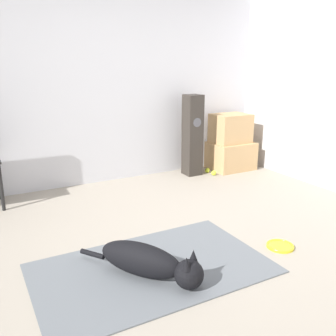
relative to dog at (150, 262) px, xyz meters
The scene contains 11 objects.
ground_plane 0.29m from the dog, 59.12° to the left, with size 12.00×12.00×0.00m, color #9E9384.
wall_back 2.60m from the dog, 86.68° to the left, with size 8.00×0.06×2.55m.
area_rug 0.17m from the dog, 56.57° to the left, with size 1.70×1.03×0.01m.
dog is the anchor object (origin of this frame).
frisbee 1.15m from the dog, ahead, with size 0.22×0.22×0.03m.
cardboard_box_lower 2.99m from the dog, 41.65° to the left, with size 0.59×0.47×0.38m.
cardboard_box_upper 3.03m from the dog, 42.08° to the left, with size 0.50×0.39×0.40m.
floor_speaker 2.62m from the dog, 51.45° to the left, with size 0.21×0.22×1.06m.
tennis_ball_by_boxes 2.60m from the dog, 44.93° to the left, with size 0.07×0.07×0.07m.
tennis_ball_near_speaker 2.61m from the dog, 51.24° to the left, with size 0.07×0.07×0.07m.
tennis_ball_loose_on_carpet 2.70m from the dog, 47.18° to the left, with size 0.07×0.07×0.07m.
Camera 1 is at (-1.13, -2.32, 1.46)m, focal length 40.00 mm.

